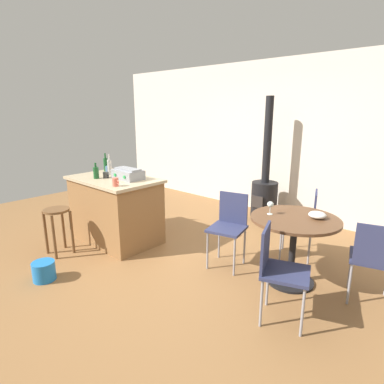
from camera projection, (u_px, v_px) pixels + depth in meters
ground_plane at (178, 259)px, 4.06m from camera, size 8.80×8.80×0.00m
back_wall at (280, 139)px, 5.57m from camera, size 8.00×0.10×2.70m
kitchen_island at (116, 209)px, 4.55m from camera, size 1.31×0.83×0.92m
wooden_stool at (58, 221)px, 4.10m from camera, size 0.32×0.32×0.61m
dining_table at (294, 234)px, 3.37m from camera, size 0.93×0.93×0.75m
folding_chair_near at (373, 257)px, 3.00m from camera, size 0.49×0.49×0.85m
folding_chair_far at (304, 218)px, 3.97m from camera, size 0.51×0.51×0.88m
folding_chair_left at (229, 223)px, 3.79m from camera, size 0.48×0.48×0.88m
folding_chair_right at (278, 266)px, 2.78m from camera, size 0.51×0.51×0.87m
wood_stove at (264, 191)px, 5.39m from camera, size 0.44×0.45×2.07m
toolbox at (128, 174)px, 4.35m from camera, size 0.42×0.28×0.15m
bottle_0 at (96, 172)px, 4.38m from camera, size 0.08×0.08×0.22m
bottle_1 at (106, 164)px, 4.91m from camera, size 0.07×0.07×0.28m
bottle_2 at (109, 167)px, 4.64m from camera, size 0.06×0.06×0.30m
cup_0 at (106, 175)px, 4.43m from camera, size 0.12×0.08×0.08m
cup_1 at (115, 182)px, 3.94m from camera, size 0.12×0.08×0.11m
cup_2 at (108, 169)px, 4.78m from camera, size 0.11×0.07×0.10m
wine_glass at (270, 205)px, 3.41m from camera, size 0.07×0.07×0.14m
serving_bowl at (317, 215)px, 3.30m from camera, size 0.18×0.18×0.07m
plastic_bucket at (44, 271)px, 3.52m from camera, size 0.25×0.25×0.22m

